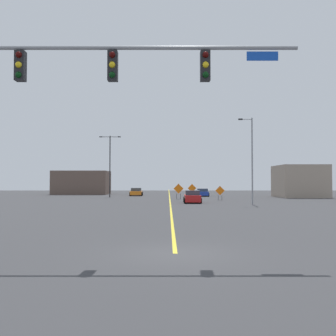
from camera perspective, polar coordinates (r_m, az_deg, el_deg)
The scene contains 13 objects.
ground at distance 13.77m, azimuth 1.01°, elevation -12.36°, with size 183.83×183.83×0.00m, color #38383A.
road_centre_stripe at distance 64.65m, azimuth 0.17°, elevation -4.15°, with size 0.16×102.13×0.01m.
traffic_signal_assembly at distance 14.44m, azimuth -15.67°, elevation 11.59°, with size 13.02×0.44×7.50m.
street_lamp_mid_left at distance 61.53m, azimuth -8.50°, elevation 0.92°, with size 3.33×0.24×9.57m.
street_lamp_far_right at distance 42.51m, azimuth 12.00°, elevation 1.51°, with size 1.52×0.24×9.25m.
construction_sign_median_near at distance 51.83m, azimuth 7.54°, elevation -3.38°, with size 1.21×0.25×1.87m.
construction_sign_left_shoulder at distance 54.28m, azimuth 1.49°, elevation -3.12°, with size 1.38×0.13×2.16m.
construction_sign_median_far at distance 58.19m, azimuth 3.47°, elevation -3.07°, with size 1.28×0.23×2.10m.
car_orange_mid at distance 67.69m, azimuth -4.69°, elevation -3.50°, with size 2.19×4.08×1.34m.
car_blue_far at distance 65.25m, azimuth 4.97°, elevation -3.59°, with size 2.34×4.58×1.28m.
car_red_near at distance 45.43m, azimuth 3.51°, elevation -4.24°, with size 2.05×4.61×1.45m.
roadside_building_west at distance 77.09m, azimuth -12.49°, elevation -2.09°, with size 10.23×7.04×4.46m.
roadside_building_east at distance 64.35m, azimuth 18.57°, elevation -1.84°, with size 6.92×7.79×4.97m.
Camera 1 is at (-0.25, -13.54, 2.49)m, focal length 41.86 mm.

